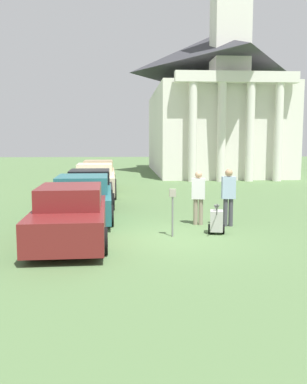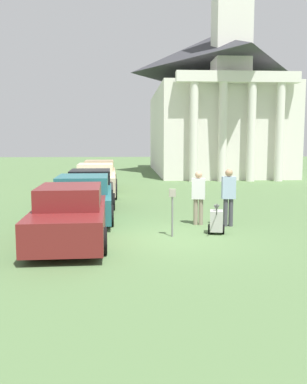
% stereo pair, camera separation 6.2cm
% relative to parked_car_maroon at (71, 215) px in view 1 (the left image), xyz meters
% --- Properties ---
extents(ground_plane, '(120.00, 120.00, 0.00)m').
position_rel_parked_car_maroon_xyz_m(ground_plane, '(2.59, 0.02, -0.69)').
color(ground_plane, '#517042').
extents(parked_car_maroon, '(2.10, 5.23, 1.50)m').
position_rel_parked_car_maroon_xyz_m(parked_car_maroon, '(0.00, 0.00, 0.00)').
color(parked_car_maroon, maroon).
rests_on(parked_car_maroon, ground_plane).
extents(parked_car_teal, '(2.21, 5.29, 1.49)m').
position_rel_parked_car_maroon_xyz_m(parked_car_teal, '(0.00, 3.40, -0.00)').
color(parked_car_teal, '#23666B').
rests_on(parked_car_teal, ground_plane).
extents(parked_car_black, '(2.12, 4.94, 1.48)m').
position_rel_parked_car_maroon_xyz_m(parked_car_black, '(0.00, 6.48, -0.01)').
color(parked_car_black, black).
rests_on(parked_car_black, ground_plane).
extents(parked_car_cream, '(2.16, 5.14, 1.57)m').
position_rel_parked_car_maroon_xyz_m(parked_car_cream, '(-0.00, 9.56, 0.05)').
color(parked_car_cream, beige).
rests_on(parked_car_cream, ground_plane).
extents(parked_car_tan, '(2.04, 5.30, 1.60)m').
position_rel_parked_car_maroon_xyz_m(parked_car_tan, '(-0.00, 12.41, 0.05)').
color(parked_car_tan, tan).
rests_on(parked_car_tan, ground_plane).
extents(parking_meter, '(0.18, 0.09, 1.35)m').
position_rel_parked_car_maroon_xyz_m(parking_meter, '(2.78, 0.26, 0.25)').
color(parking_meter, slate).
rests_on(parking_meter, ground_plane).
extents(person_worker, '(0.46, 0.31, 1.72)m').
position_rel_parked_car_maroon_xyz_m(person_worker, '(3.79, 1.92, 0.29)').
color(person_worker, gray).
rests_on(person_worker, ground_plane).
extents(person_supervisor, '(0.43, 0.24, 1.81)m').
position_rel_parked_car_maroon_xyz_m(person_supervisor, '(4.69, 1.62, 0.35)').
color(person_supervisor, '#3F3F47').
rests_on(person_supervisor, ground_plane).
extents(equipment_cart, '(0.52, 1.00, 1.00)m').
position_rel_parked_car_maroon_xyz_m(equipment_cart, '(4.09, 0.54, -0.30)').
color(equipment_cart, '#B2B2AD').
rests_on(equipment_cart, ground_plane).
extents(church, '(9.73, 17.00, 24.40)m').
position_rel_parked_car_maroon_xyz_m(church, '(8.76, 24.46, 5.41)').
color(church, silver).
rests_on(church, ground_plane).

